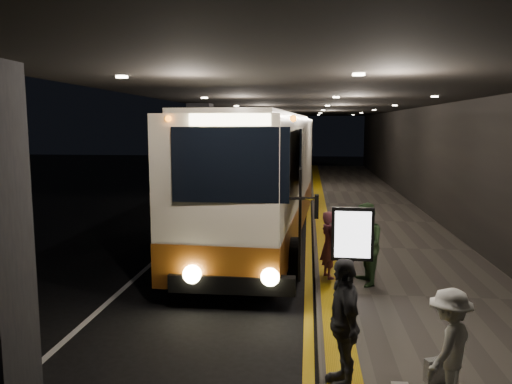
{
  "coord_description": "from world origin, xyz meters",
  "views": [
    {
      "loc": [
        2.3,
        -13.38,
        3.67
      ],
      "look_at": [
        0.78,
        1.07,
        1.7
      ],
      "focal_mm": 35.0,
      "sensor_mm": 36.0,
      "label": 1
    }
  ],
  "objects_px": {
    "coach_main": "(261,183)",
    "passenger_boarding": "(329,245)",
    "passenger_waiting_white": "(449,346)",
    "info_sign": "(352,236)",
    "stanchion_post": "(326,251)",
    "coach_second": "(285,153)",
    "bag_polka": "(434,370)",
    "passenger_waiting_green": "(365,244)",
    "coach_third": "(291,146)",
    "passenger_waiting_grey": "(343,323)"
  },
  "relations": [
    {
      "from": "coach_second",
      "to": "bag_polka",
      "type": "xyz_separation_m",
      "value": [
        3.32,
        -26.48,
        -1.5
      ]
    },
    {
      "from": "passenger_boarding",
      "to": "passenger_waiting_white",
      "type": "height_order",
      "value": "passenger_boarding"
    },
    {
      "from": "passenger_boarding",
      "to": "passenger_waiting_green",
      "type": "relative_size",
      "value": 0.85
    },
    {
      "from": "coach_main",
      "to": "passenger_waiting_grey",
      "type": "bearing_deg",
      "value": -74.5
    },
    {
      "from": "passenger_waiting_white",
      "to": "bag_polka",
      "type": "bearing_deg",
      "value": -139.57
    },
    {
      "from": "passenger_waiting_white",
      "to": "bag_polka",
      "type": "distance_m",
      "value": 0.76
    },
    {
      "from": "passenger_waiting_green",
      "to": "passenger_waiting_white",
      "type": "bearing_deg",
      "value": -3.27
    },
    {
      "from": "coach_main",
      "to": "passenger_waiting_green",
      "type": "bearing_deg",
      "value": -55.85
    },
    {
      "from": "coach_main",
      "to": "passenger_boarding",
      "type": "xyz_separation_m",
      "value": [
        1.96,
        -4.12,
        -0.93
      ]
    },
    {
      "from": "passenger_waiting_white",
      "to": "passenger_boarding",
      "type": "bearing_deg",
      "value": -128.97
    },
    {
      "from": "info_sign",
      "to": "coach_third",
      "type": "bearing_deg",
      "value": 96.43
    },
    {
      "from": "passenger_boarding",
      "to": "info_sign",
      "type": "relative_size",
      "value": 0.85
    },
    {
      "from": "passenger_boarding",
      "to": "bag_polka",
      "type": "height_order",
      "value": "passenger_boarding"
    },
    {
      "from": "coach_main",
      "to": "passenger_waiting_grey",
      "type": "relative_size",
      "value": 7.05
    },
    {
      "from": "coach_third",
      "to": "passenger_waiting_green",
      "type": "bearing_deg",
      "value": -88.2
    },
    {
      "from": "passenger_boarding",
      "to": "bag_polka",
      "type": "bearing_deg",
      "value": 175.3
    },
    {
      "from": "info_sign",
      "to": "passenger_waiting_grey",
      "type": "bearing_deg",
      "value": -94.27
    },
    {
      "from": "passenger_waiting_green",
      "to": "passenger_waiting_grey",
      "type": "xyz_separation_m",
      "value": [
        -0.77,
        -4.41,
        -0.02
      ]
    },
    {
      "from": "coach_main",
      "to": "passenger_waiting_white",
      "type": "xyz_separation_m",
      "value": [
        3.26,
        -9.22,
        -0.97
      ]
    },
    {
      "from": "coach_main",
      "to": "info_sign",
      "type": "relative_size",
      "value": 6.86
    },
    {
      "from": "coach_third",
      "to": "passenger_waiting_grey",
      "type": "relative_size",
      "value": 6.89
    },
    {
      "from": "stanchion_post",
      "to": "coach_second",
      "type": "bearing_deg",
      "value": 95.3
    },
    {
      "from": "passenger_waiting_green",
      "to": "info_sign",
      "type": "xyz_separation_m",
      "value": [
        -0.33,
        -0.62,
        0.32
      ]
    },
    {
      "from": "passenger_boarding",
      "to": "stanchion_post",
      "type": "relative_size",
      "value": 1.44
    },
    {
      "from": "passenger_boarding",
      "to": "bag_polka",
      "type": "xyz_separation_m",
      "value": [
        1.27,
        -4.61,
        -0.61
      ]
    },
    {
      "from": "bag_polka",
      "to": "passenger_waiting_green",
      "type": "bearing_deg",
      "value": 96.88
    },
    {
      "from": "passenger_waiting_grey",
      "to": "bag_polka",
      "type": "distance_m",
      "value": 1.48
    },
    {
      "from": "passenger_boarding",
      "to": "passenger_waiting_green",
      "type": "distance_m",
      "value": 0.88
    },
    {
      "from": "info_sign",
      "to": "coach_second",
      "type": "bearing_deg",
      "value": 98.43
    },
    {
      "from": "coach_second",
      "to": "passenger_boarding",
      "type": "distance_m",
      "value": 21.99
    },
    {
      "from": "coach_main",
      "to": "coach_second",
      "type": "height_order",
      "value": "coach_main"
    },
    {
      "from": "coach_second",
      "to": "bag_polka",
      "type": "height_order",
      "value": "coach_second"
    },
    {
      "from": "coach_third",
      "to": "passenger_waiting_grey",
      "type": "xyz_separation_m",
      "value": [
        1.97,
        -36.62,
        -0.79
      ]
    },
    {
      "from": "coach_third",
      "to": "bag_polka",
      "type": "relative_size",
      "value": 36.9
    },
    {
      "from": "coach_second",
      "to": "passenger_waiting_green",
      "type": "relative_size",
      "value": 6.6
    },
    {
      "from": "info_sign",
      "to": "stanchion_post",
      "type": "distance_m",
      "value": 1.63
    },
    {
      "from": "passenger_waiting_grey",
      "to": "stanchion_post",
      "type": "relative_size",
      "value": 1.64
    },
    {
      "from": "coach_main",
      "to": "coach_second",
      "type": "xyz_separation_m",
      "value": [
        -0.08,
        17.76,
        -0.05
      ]
    },
    {
      "from": "coach_second",
      "to": "passenger_waiting_white",
      "type": "height_order",
      "value": "coach_second"
    },
    {
      "from": "coach_third",
      "to": "passenger_boarding",
      "type": "bearing_deg",
      "value": -89.5
    },
    {
      "from": "coach_third",
      "to": "passenger_waiting_white",
      "type": "xyz_separation_m",
      "value": [
        3.27,
        -36.89,
        -0.94
      ]
    },
    {
      "from": "passenger_waiting_grey",
      "to": "coach_main",
      "type": "bearing_deg",
      "value": -177.2
    },
    {
      "from": "bag_polka",
      "to": "coach_main",
      "type": "bearing_deg",
      "value": 110.34
    },
    {
      "from": "passenger_waiting_green",
      "to": "passenger_waiting_white",
      "type": "xyz_separation_m",
      "value": [
        0.54,
        -4.68,
        -0.17
      ]
    },
    {
      "from": "passenger_waiting_green",
      "to": "stanchion_post",
      "type": "distance_m",
      "value": 1.19
    },
    {
      "from": "stanchion_post",
      "to": "coach_third",
      "type": "bearing_deg",
      "value": 93.49
    },
    {
      "from": "passenger_boarding",
      "to": "info_sign",
      "type": "bearing_deg",
      "value": -177.48
    },
    {
      "from": "coach_main",
      "to": "coach_third",
      "type": "distance_m",
      "value": 27.67
    },
    {
      "from": "coach_second",
      "to": "bag_polka",
      "type": "distance_m",
      "value": 26.73
    },
    {
      "from": "coach_second",
      "to": "passenger_boarding",
      "type": "relative_size",
      "value": 7.73
    }
  ]
}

